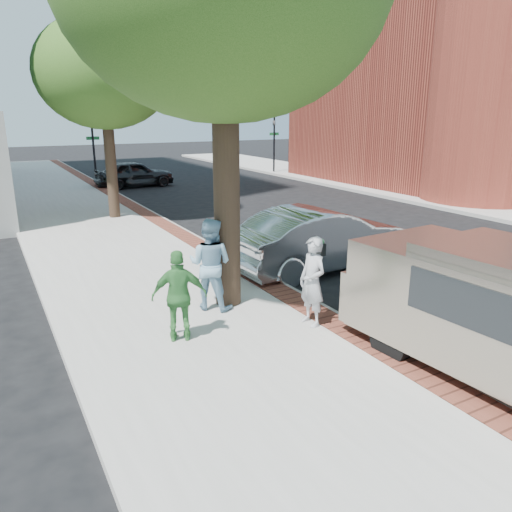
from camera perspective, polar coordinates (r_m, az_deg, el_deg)
ground at (r=9.29m, az=5.42°, el=-9.23°), size 120.00×120.00×0.00m
sidewalk at (r=15.75m, az=-15.88°, el=1.18°), size 5.00×60.00×0.15m
brick_strip at (r=16.33m, az=-8.40°, el=2.44°), size 0.60×60.00×0.01m
curb at (r=16.47m, az=-7.25°, el=2.32°), size 0.10×60.00×0.15m
sidewalk_far at (r=24.69m, az=23.27°, el=5.73°), size 5.00×60.00×0.15m
church at (r=32.81m, az=24.83°, el=20.48°), size 19.00×16.00×20.40m
signal_near at (r=29.51m, az=-18.10°, el=12.00°), size 0.70×0.15×3.80m
signal_far at (r=33.72m, az=2.08°, el=13.18°), size 0.70×0.15×3.80m
tree_far at (r=19.43m, az=-17.02°, el=19.38°), size 4.80×4.80×7.14m
parking_meter at (r=9.83m, az=7.13°, el=-0.32°), size 0.12×0.32×1.47m
person_gray at (r=9.18m, az=6.46°, el=-2.93°), size 0.44×0.63×1.67m
person_officer at (r=9.91m, az=-5.25°, el=-0.93°), size 1.13×1.13×1.85m
person_green at (r=8.62m, az=-8.74°, el=-4.54°), size 1.02×0.69×1.61m
sedan_silver at (r=12.97m, az=7.44°, el=1.94°), size 5.06×2.00×1.64m
bg_car at (r=28.52m, az=-13.72°, el=9.12°), size 4.26×1.81×1.44m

